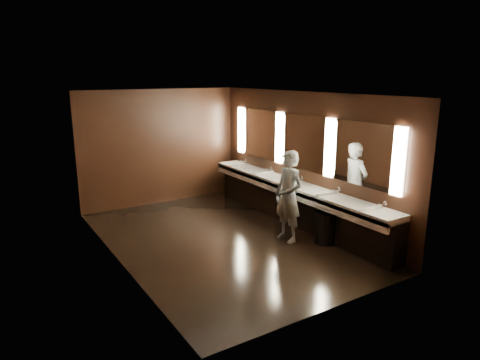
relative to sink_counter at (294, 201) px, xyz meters
The scene contains 10 objects.
floor 1.86m from the sink_counter, behind, with size 6.00×6.00×0.00m, color black.
ceiling 2.92m from the sink_counter, behind, with size 4.00×6.00×0.02m, color #2D2D2B.
wall_back 3.61m from the sink_counter, 120.87° to the left, with size 4.00×0.02×2.80m, color black.
wall_front 3.61m from the sink_counter, 120.87° to the right, with size 4.00×0.02×2.80m, color black.
wall_left 3.90m from the sink_counter, behind, with size 0.02×6.00×2.80m, color black.
wall_right 0.93m from the sink_counter, ahead, with size 0.02×6.00×2.80m, color black.
sink_counter is the anchor object (origin of this frame).
mirror_band 1.27m from the sink_counter, ahead, with size 0.06×5.03×1.15m.
person 1.08m from the sink_counter, 136.26° to the right, with size 0.64×0.42×1.76m, color #8EA5D4.
trash_bin 1.24m from the sink_counter, 100.25° to the right, with size 0.40×0.40×0.62m, color black.
Camera 1 is at (-3.89, -6.80, 3.15)m, focal length 32.00 mm.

